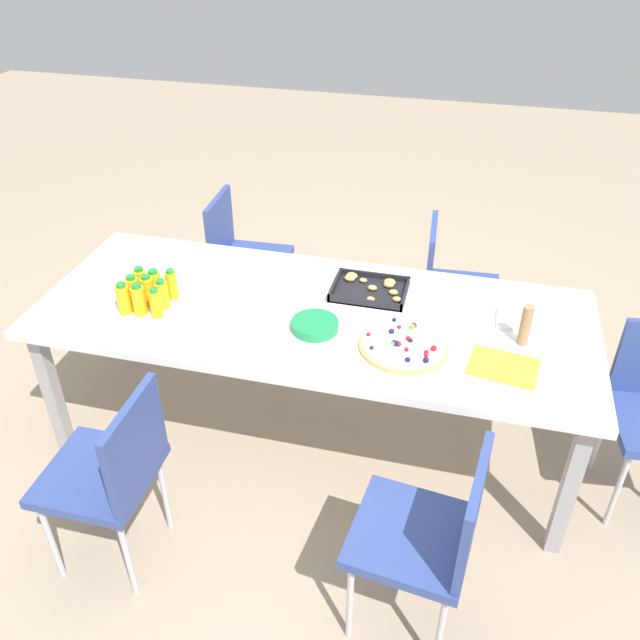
% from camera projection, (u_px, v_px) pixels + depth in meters
% --- Properties ---
extents(ground_plane, '(12.00, 12.00, 0.00)m').
position_uv_depth(ground_plane, '(314.00, 435.00, 3.29)').
color(ground_plane, tan).
extents(party_table, '(2.41, 0.94, 0.75)m').
position_uv_depth(party_table, '(313.00, 322.00, 2.90)').
color(party_table, white).
rests_on(party_table, ground_plane).
extents(chair_near_left, '(0.40, 0.40, 0.83)m').
position_uv_depth(chair_near_left, '(113.00, 469.00, 2.44)').
color(chair_near_left, '#33478C').
rests_on(chair_near_left, ground_plane).
extents(chair_far_left, '(0.42, 0.42, 0.83)m').
position_uv_depth(chair_far_left, '(241.00, 252.00, 3.82)').
color(chair_far_left, '#33478C').
rests_on(chair_far_left, ground_plane).
extents(chair_far_right, '(0.42, 0.42, 0.83)m').
position_uv_depth(chair_far_right, '(450.00, 283.00, 3.53)').
color(chair_far_right, '#33478C').
rests_on(chair_far_right, ground_plane).
extents(chair_near_right, '(0.44, 0.44, 0.83)m').
position_uv_depth(chair_near_right, '(432.00, 532.00, 2.20)').
color(chair_near_right, '#33478C').
rests_on(chair_near_right, ground_plane).
extents(juice_bottle_0, '(0.06, 0.06, 0.14)m').
position_uv_depth(juice_bottle_0, '(124.00, 299.00, 2.82)').
color(juice_bottle_0, '#FAAC14').
rests_on(juice_bottle_0, party_table).
extents(juice_bottle_1, '(0.06, 0.06, 0.14)m').
position_uv_depth(juice_bottle_1, '(139.00, 300.00, 2.81)').
color(juice_bottle_1, '#FAAE14').
rests_on(juice_bottle_1, party_table).
extents(juice_bottle_2, '(0.05, 0.05, 0.14)m').
position_uv_depth(juice_bottle_2, '(156.00, 303.00, 2.80)').
color(juice_bottle_2, '#F9AD14').
rests_on(juice_bottle_2, party_table).
extents(juice_bottle_3, '(0.06, 0.06, 0.13)m').
position_uv_depth(juice_bottle_3, '(133.00, 290.00, 2.89)').
color(juice_bottle_3, '#FAAC14').
rests_on(juice_bottle_3, party_table).
extents(juice_bottle_4, '(0.06, 0.06, 0.14)m').
position_uv_depth(juice_bottle_4, '(148.00, 291.00, 2.87)').
color(juice_bottle_4, '#FAAD14').
rests_on(juice_bottle_4, party_table).
extents(juice_bottle_5, '(0.06, 0.06, 0.14)m').
position_uv_depth(juice_bottle_5, '(162.00, 294.00, 2.86)').
color(juice_bottle_5, '#F9AD14').
rests_on(juice_bottle_5, party_table).
extents(juice_bottle_6, '(0.06, 0.06, 0.13)m').
position_uv_depth(juice_bottle_6, '(141.00, 282.00, 2.95)').
color(juice_bottle_6, '#F9AE14').
rests_on(juice_bottle_6, party_table).
extents(juice_bottle_7, '(0.06, 0.06, 0.13)m').
position_uv_depth(juice_bottle_7, '(155.00, 284.00, 2.93)').
color(juice_bottle_7, '#F9AE14').
rests_on(juice_bottle_7, party_table).
extents(juice_bottle_8, '(0.05, 0.05, 0.14)m').
position_uv_depth(juice_bottle_8, '(172.00, 285.00, 2.92)').
color(juice_bottle_8, '#F9AF14').
rests_on(juice_bottle_8, party_table).
extents(fruit_pizza, '(0.36, 0.36, 0.05)m').
position_uv_depth(fruit_pizza, '(404.00, 345.00, 2.64)').
color(fruit_pizza, tan).
rests_on(fruit_pizza, party_table).
extents(snack_tray, '(0.34, 0.26, 0.04)m').
position_uv_depth(snack_tray, '(370.00, 289.00, 2.99)').
color(snack_tray, black).
rests_on(snack_tray, party_table).
extents(plate_stack, '(0.20, 0.20, 0.04)m').
position_uv_depth(plate_stack, '(315.00, 325.00, 2.74)').
color(plate_stack, '#1E8C4C').
rests_on(plate_stack, party_table).
extents(napkin_stack, '(0.15, 0.15, 0.02)m').
position_uv_depth(napkin_stack, '(515.00, 320.00, 2.79)').
color(napkin_stack, white).
rests_on(napkin_stack, party_table).
extents(cardboard_tube, '(0.04, 0.04, 0.18)m').
position_uv_depth(cardboard_tube, '(525.00, 325.00, 2.62)').
color(cardboard_tube, '#9E7A56').
rests_on(cardboard_tube, party_table).
extents(paper_folder, '(0.29, 0.24, 0.01)m').
position_uv_depth(paper_folder, '(503.00, 367.00, 2.54)').
color(paper_folder, yellow).
rests_on(paper_folder, party_table).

